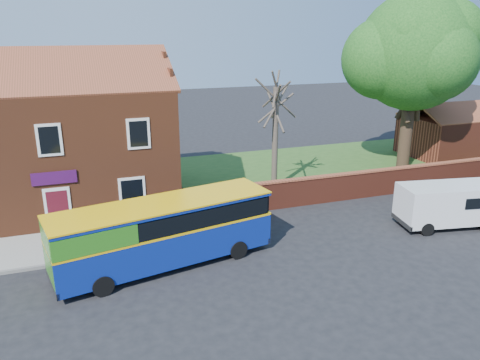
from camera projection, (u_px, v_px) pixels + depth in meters
name	position (u px, v px, depth m)	size (l,w,h in m)	color
ground	(250.00, 284.00, 18.09)	(120.00, 120.00, 0.00)	black
pavement	(61.00, 247.00, 21.05)	(18.00, 3.50, 0.12)	gray
kerb	(60.00, 264.00, 19.48)	(18.00, 0.15, 0.14)	slate
grass_strip	(356.00, 164.00, 33.82)	(26.00, 12.00, 0.04)	#426B28
shop_building	(55.00, 145.00, 25.16)	(12.30, 8.13, 10.50)	brown
boundary_wall	(412.00, 178.00, 28.18)	(22.00, 0.38, 1.60)	maroon
outbuilding	(458.00, 134.00, 36.13)	(8.20, 5.06, 4.17)	maroon
bus	(157.00, 231.00, 18.97)	(9.34, 4.05, 2.77)	navy
van_near	(449.00, 203.00, 23.06)	(5.13, 2.75, 2.14)	silver
large_tree	(414.00, 56.00, 30.76)	(9.64, 7.63, 11.76)	black
bare_tree	(275.00, 133.00, 27.71)	(2.54, 3.03, 6.78)	#4C4238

